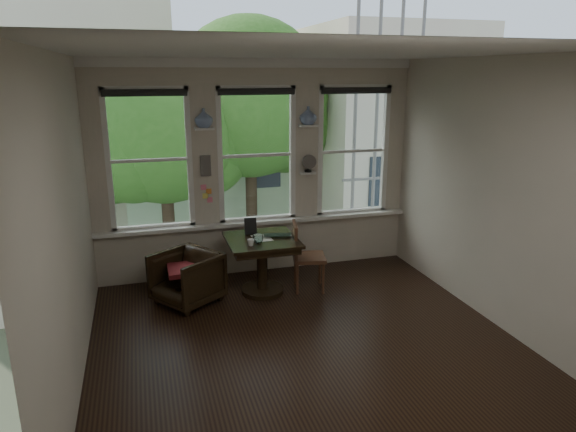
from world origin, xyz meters
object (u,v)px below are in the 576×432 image
object	(u,v)px
laptop	(278,237)
side_chair_right	(309,257)
table	(262,266)
armchair_left	(187,278)
mug	(251,242)

from	to	relation	value
laptop	side_chair_right	bearing A→B (deg)	6.13
table	laptop	size ratio (longest dim) A/B	2.52
table	armchair_left	bearing A→B (deg)	-177.17
armchair_left	laptop	bearing A→B (deg)	55.51
armchair_left	mug	bearing A→B (deg)	41.23
side_chair_right	mug	distance (m)	0.90
table	laptop	world-z (taller)	laptop
table	mug	size ratio (longest dim) A/B	10.08
laptop	mug	size ratio (longest dim) A/B	4.00
table	laptop	xyz separation A→B (m)	(0.21, -0.03, 0.39)
mug	table	bearing A→B (deg)	50.66
armchair_left	side_chair_right	xyz separation A→B (m)	(1.61, -0.02, 0.13)
laptop	mug	world-z (taller)	mug
table	side_chair_right	size ratio (longest dim) A/B	0.98
side_chair_right	laptop	bearing A→B (deg)	97.37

